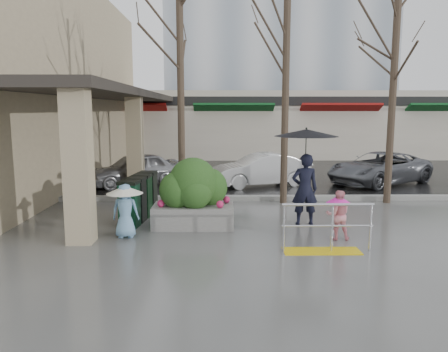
{
  "coord_description": "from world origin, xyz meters",
  "views": [
    {
      "loc": [
        -0.85,
        -9.94,
        2.94
      ],
      "look_at": [
        -0.72,
        0.75,
        1.3
      ],
      "focal_mm": 35.0,
      "sensor_mm": 36.0,
      "label": 1
    }
  ],
  "objects_px": {
    "tree_west": "(180,37)",
    "tree_mideast": "(396,45)",
    "car_c": "(379,168)",
    "car_b": "(261,170)",
    "tree_midwest": "(287,32)",
    "handrail": "(325,234)",
    "planter": "(194,194)",
    "child_pink": "(338,212)",
    "car_a": "(135,169)",
    "woman": "(305,163)",
    "child_blue": "(125,205)",
    "news_boxes": "(139,197)"
  },
  "relations": [
    {
      "from": "tree_west",
      "to": "tree_mideast",
      "type": "bearing_deg",
      "value": 0.0
    },
    {
      "from": "tree_mideast",
      "to": "car_c",
      "type": "xyz_separation_m",
      "value": [
        1.02,
        3.5,
        -4.23
      ]
    },
    {
      "from": "tree_west",
      "to": "car_b",
      "type": "relative_size",
      "value": 1.78
    },
    {
      "from": "tree_midwest",
      "to": "tree_mideast",
      "type": "relative_size",
      "value": 1.08
    },
    {
      "from": "handrail",
      "to": "tree_midwest",
      "type": "distance_m",
      "value": 6.83
    },
    {
      "from": "planter",
      "to": "car_b",
      "type": "relative_size",
      "value": 0.53
    },
    {
      "from": "tree_midwest",
      "to": "child_pink",
      "type": "xyz_separation_m",
      "value": [
        0.66,
        -3.92,
        -4.6
      ]
    },
    {
      "from": "car_a",
      "to": "woman",
      "type": "bearing_deg",
      "value": 11.32
    },
    {
      "from": "child_blue",
      "to": "tree_mideast",
      "type": "bearing_deg",
      "value": -152.99
    },
    {
      "from": "news_boxes",
      "to": "car_b",
      "type": "relative_size",
      "value": 0.56
    },
    {
      "from": "handrail",
      "to": "tree_mideast",
      "type": "height_order",
      "value": "tree_mideast"
    },
    {
      "from": "child_blue",
      "to": "planter",
      "type": "bearing_deg",
      "value": -148.27
    },
    {
      "from": "woman",
      "to": "planter",
      "type": "bearing_deg",
      "value": 2.08
    },
    {
      "from": "handrail",
      "to": "woman",
      "type": "bearing_deg",
      "value": 90.47
    },
    {
      "from": "woman",
      "to": "car_a",
      "type": "relative_size",
      "value": 0.67
    },
    {
      "from": "tree_mideast",
      "to": "child_blue",
      "type": "bearing_deg",
      "value": -153.66
    },
    {
      "from": "woman",
      "to": "tree_west",
      "type": "bearing_deg",
      "value": -39.43
    },
    {
      "from": "car_c",
      "to": "tree_midwest",
      "type": "bearing_deg",
      "value": -83.44
    },
    {
      "from": "planter",
      "to": "tree_west",
      "type": "bearing_deg",
      "value": 100.57
    },
    {
      "from": "news_boxes",
      "to": "car_c",
      "type": "relative_size",
      "value": 0.47
    },
    {
      "from": "child_pink",
      "to": "news_boxes",
      "type": "xyz_separation_m",
      "value": [
        -4.85,
        1.93,
        -0.04
      ]
    },
    {
      "from": "news_boxes",
      "to": "child_pink",
      "type": "bearing_deg",
      "value": -14.38
    },
    {
      "from": "woman",
      "to": "child_blue",
      "type": "distance_m",
      "value": 4.55
    },
    {
      "from": "tree_midwest",
      "to": "planter",
      "type": "height_order",
      "value": "tree_midwest"
    },
    {
      "from": "news_boxes",
      "to": "car_a",
      "type": "distance_m",
      "value": 5.43
    },
    {
      "from": "tree_midwest",
      "to": "woman",
      "type": "xyz_separation_m",
      "value": [
        0.14,
        -2.64,
        -3.65
      ]
    },
    {
      "from": "tree_west",
      "to": "child_pink",
      "type": "relative_size",
      "value": 6.01
    },
    {
      "from": "car_a",
      "to": "car_b",
      "type": "height_order",
      "value": "same"
    },
    {
      "from": "tree_midwest",
      "to": "planter",
      "type": "bearing_deg",
      "value": -133.76
    },
    {
      "from": "tree_mideast",
      "to": "planter",
      "type": "relative_size",
      "value": 3.21
    },
    {
      "from": "woman",
      "to": "tree_mideast",
      "type": "bearing_deg",
      "value": -141.31
    },
    {
      "from": "news_boxes",
      "to": "car_a",
      "type": "relative_size",
      "value": 0.58
    },
    {
      "from": "tree_mideast",
      "to": "car_c",
      "type": "bearing_deg",
      "value": 73.83
    },
    {
      "from": "tree_west",
      "to": "tree_midwest",
      "type": "distance_m",
      "value": 3.2
    },
    {
      "from": "tree_mideast",
      "to": "car_c",
      "type": "height_order",
      "value": "tree_mideast"
    },
    {
      "from": "tree_midwest",
      "to": "handrail",
      "type": "bearing_deg",
      "value": -88.09
    },
    {
      "from": "child_pink",
      "to": "child_blue",
      "type": "bearing_deg",
      "value": 2.41
    },
    {
      "from": "handrail",
      "to": "woman",
      "type": "relative_size",
      "value": 0.76
    },
    {
      "from": "tree_midwest",
      "to": "news_boxes",
      "type": "xyz_separation_m",
      "value": [
        -4.19,
        -2.0,
        -4.64
      ]
    },
    {
      "from": "handrail",
      "to": "tree_midwest",
      "type": "bearing_deg",
      "value": 91.91
    },
    {
      "from": "child_pink",
      "to": "car_b",
      "type": "height_order",
      "value": "car_b"
    },
    {
      "from": "woman",
      "to": "planter",
      "type": "relative_size",
      "value": 1.23
    },
    {
      "from": "child_pink",
      "to": "child_blue",
      "type": "distance_m",
      "value": 4.87
    },
    {
      "from": "tree_midwest",
      "to": "car_b",
      "type": "relative_size",
      "value": 1.83
    },
    {
      "from": "woman",
      "to": "car_a",
      "type": "xyz_separation_m",
      "value": [
        -5.47,
        5.95,
        -0.96
      ]
    },
    {
      "from": "tree_midwest",
      "to": "car_b",
      "type": "distance_m",
      "value": 5.56
    },
    {
      "from": "car_c",
      "to": "tree_mideast",
      "type": "bearing_deg",
      "value": -48.67
    },
    {
      "from": "tree_midwest",
      "to": "car_c",
      "type": "relative_size",
      "value": 1.54
    },
    {
      "from": "planter",
      "to": "news_boxes",
      "type": "distance_m",
      "value": 1.73
    },
    {
      "from": "child_blue",
      "to": "car_b",
      "type": "height_order",
      "value": "car_b"
    }
  ]
}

